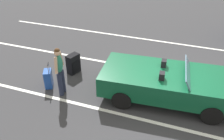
# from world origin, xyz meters

# --- Properties ---
(ground_plane) EXTENTS (80.00, 80.00, 0.00)m
(ground_plane) POSITION_xyz_m (0.00, 0.00, 0.00)
(ground_plane) COLOR #333335
(lot_line_near) EXTENTS (18.00, 0.12, 0.01)m
(lot_line_near) POSITION_xyz_m (0.00, -1.23, 0.00)
(lot_line_near) COLOR silver
(lot_line_near) RESTS_ON ground_plane
(lot_line_mid) EXTENTS (18.00, 0.12, 0.01)m
(lot_line_mid) POSITION_xyz_m (0.00, 1.47, 0.00)
(lot_line_mid) COLOR silver
(lot_line_mid) RESTS_ON ground_plane
(lot_line_far) EXTENTS (18.00, 0.12, 0.01)m
(lot_line_far) POSITION_xyz_m (0.00, 4.17, 0.00)
(lot_line_far) COLOR silver
(lot_line_far) RESTS_ON ground_plane
(convertible_car) EXTENTS (4.27, 2.09, 1.24)m
(convertible_car) POSITION_xyz_m (0.21, 0.02, 0.59)
(convertible_car) COLOR #0F4C2D
(convertible_car) RESTS_ON ground_plane
(suitcase_large_black) EXTENTS (0.42, 0.54, 0.74)m
(suitcase_large_black) POSITION_xyz_m (-3.49, 0.37, 0.37)
(suitcase_large_black) COLOR black
(suitcase_large_black) RESTS_ON ground_plane
(suitcase_medium_bright) EXTENTS (0.39, 0.47, 0.89)m
(suitcase_medium_bright) POSITION_xyz_m (-3.88, -0.71, 0.31)
(suitcase_medium_bright) COLOR #1E479E
(suitcase_medium_bright) RESTS_ON ground_plane
(traveler_person) EXTENTS (0.26, 0.61, 1.65)m
(traveler_person) POSITION_xyz_m (-3.26, -0.89, 0.93)
(traveler_person) COLOR #1E2338
(traveler_person) RESTS_ON ground_plane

